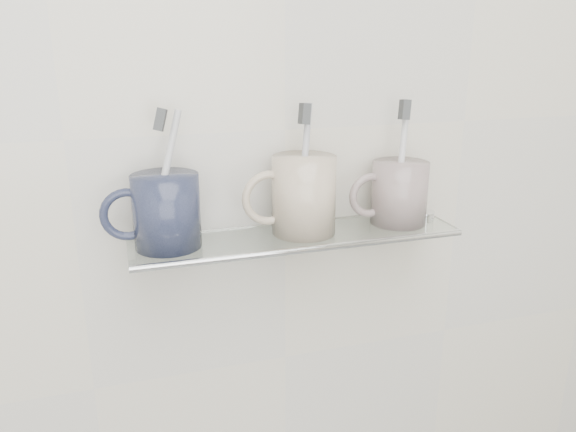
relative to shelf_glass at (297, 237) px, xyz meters
name	(u,v)px	position (x,y,z in m)	size (l,w,h in m)	color
wall_back	(285,130)	(0.00, 0.06, 0.15)	(2.50, 2.50, 0.00)	beige
shelf_glass	(297,237)	(0.00, 0.00, 0.00)	(0.50, 0.12, 0.01)	silver
shelf_rail	(309,249)	(0.00, -0.06, 0.00)	(0.01, 0.01, 0.50)	silver
bracket_left	(154,247)	(-0.21, 0.05, -0.01)	(0.02, 0.02, 0.03)	silver
bracket_right	(405,221)	(0.21, 0.05, -0.01)	(0.02, 0.02, 0.03)	silver
mug_left	(167,211)	(-0.19, 0.00, 0.06)	(0.09, 0.09, 0.11)	black
mug_left_handle	(127,215)	(-0.24, 0.00, 0.06)	(0.08, 0.08, 0.01)	black
toothbrush_left	(164,178)	(-0.19, 0.00, 0.10)	(0.01, 0.01, 0.19)	silver
bristles_left	(160,120)	(-0.19, 0.00, 0.19)	(0.01, 0.02, 0.03)	#3A3D3F
mug_center	(304,195)	(0.01, 0.00, 0.06)	(0.10, 0.10, 0.12)	beige
mug_center_handle	(269,198)	(-0.04, 0.00, 0.06)	(0.08, 0.08, 0.01)	beige
toothbrush_center	(304,168)	(0.01, 0.00, 0.10)	(0.01, 0.01, 0.19)	#A1A2AE
bristles_center	(305,114)	(0.01, 0.00, 0.19)	(0.01, 0.02, 0.03)	#3A3D3F
mug_right	(399,193)	(0.17, 0.00, 0.05)	(0.09, 0.09, 0.10)	silver
mug_right_handle	(370,195)	(0.12, 0.00, 0.05)	(0.07, 0.07, 0.01)	silver
toothbrush_right	(401,161)	(0.17, 0.00, 0.10)	(0.01, 0.01, 0.19)	white
bristles_right	(405,110)	(0.17, 0.00, 0.19)	(0.01, 0.02, 0.03)	#3A3D3F
chrome_cap	(423,216)	(0.22, 0.00, 0.01)	(0.04, 0.04, 0.01)	silver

